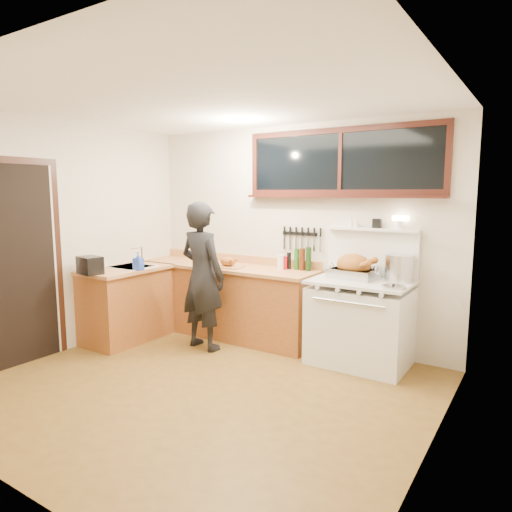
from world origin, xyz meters
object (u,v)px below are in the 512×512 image
Objects in this scene: man at (202,276)px; roast_turkey at (354,268)px; cutting_board at (228,263)px; vintage_stove at (360,321)px.

man is 1.71m from roast_turkey.
cutting_board is (0.06, 0.42, 0.10)m from man.
man is at bearing -159.29° from roast_turkey.
man is 3.22× the size of roast_turkey.
vintage_stove is 0.92× the size of man.
vintage_stove is 0.56m from roast_turkey.
vintage_stove reaches higher than roast_turkey.
cutting_board is 1.55m from roast_turkey.
vintage_stove is at bearing 3.53° from cutting_board.
vintage_stove is 2.96× the size of roast_turkey.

